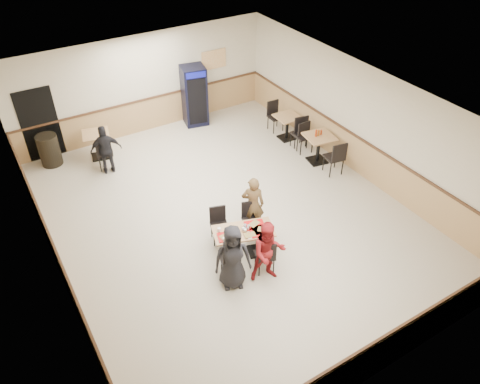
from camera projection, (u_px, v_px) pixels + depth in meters
ground at (228, 215)px, 11.44m from camera, size 10.00×10.00×0.00m
room_shell at (236, 131)px, 13.56m from camera, size 10.00×10.00×10.00m
main_table at (243, 238)px, 10.10m from camera, size 1.43×1.01×0.69m
main_chairs at (241, 240)px, 10.11m from camera, size 1.55×1.79×0.88m
diner_woman_left at (233, 257)px, 9.24m from camera, size 0.86×0.71×1.51m
diner_woman_right at (268, 252)px, 9.39m from camera, size 0.85×0.76×1.45m
diner_man_opposite at (253, 204)px, 10.63m from camera, size 0.63×0.57×1.44m
lone_diner at (106, 150)px, 12.51m from camera, size 0.88×0.50×1.41m
tabletop_clutter at (247, 231)px, 9.93m from camera, size 1.22×0.72×0.12m
side_table_near at (319, 145)px, 13.03m from camera, size 0.88×0.88×0.82m
side_table_near_chair_south at (334, 156)px, 12.60m from camera, size 0.55×0.55×1.04m
side_table_near_chair_north at (304, 135)px, 13.49m from camera, size 0.55×0.55×1.04m
side_table_far at (287, 124)px, 14.07m from camera, size 0.73×0.73×0.75m
side_table_far_chair_south at (299, 133)px, 13.68m from camera, size 0.46×0.46×0.95m
side_table_far_chair_north at (276, 116)px, 14.50m from camera, size 0.46×0.46×0.95m
condiment_caddy at (318, 133)px, 12.83m from camera, size 0.23×0.06×0.20m
back_table at (97, 141)px, 13.23m from camera, size 0.87×0.87×0.78m
back_table_chair_lone at (104, 152)px, 12.82m from camera, size 0.55×0.55×0.98m
pepsi_cooler at (194, 96)px, 14.60m from camera, size 0.84×0.84×1.88m
trash_bin at (49, 150)px, 12.98m from camera, size 0.57×0.57×0.90m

